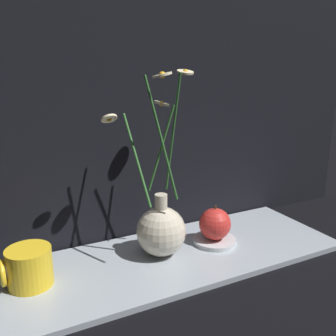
% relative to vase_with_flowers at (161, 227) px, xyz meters
% --- Properties ---
extents(ground_plane, '(6.00, 6.00, 0.00)m').
position_rel_vase_with_flowers_xyz_m(ground_plane, '(0.01, -0.02, -0.08)').
color(ground_plane, black).
extents(shelf, '(0.77, 0.27, 0.01)m').
position_rel_vase_with_flowers_xyz_m(shelf, '(0.01, -0.02, -0.07)').
color(shelf, '#9EA8B2').
rests_on(shelf, ground_plane).
extents(vase_with_flowers, '(0.20, 0.15, 0.39)m').
position_rel_vase_with_flowers_xyz_m(vase_with_flowers, '(0.00, 0.00, 0.00)').
color(vase_with_flowers, beige).
rests_on(vase_with_flowers, shelf).
extents(yellow_mug, '(0.09, 0.08, 0.07)m').
position_rel_vase_with_flowers_xyz_m(yellow_mug, '(-0.27, 0.01, -0.03)').
color(yellow_mug, yellow).
rests_on(yellow_mug, shelf).
extents(saucer_plate, '(0.10, 0.10, 0.01)m').
position_rel_vase_with_flowers_xyz_m(saucer_plate, '(0.13, -0.01, -0.06)').
color(saucer_plate, silver).
rests_on(saucer_plate, shelf).
extents(orange_fruit, '(0.07, 0.07, 0.08)m').
position_rel_vase_with_flowers_xyz_m(orange_fruit, '(0.13, -0.01, -0.02)').
color(orange_fruit, red).
rests_on(orange_fruit, saucer_plate).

